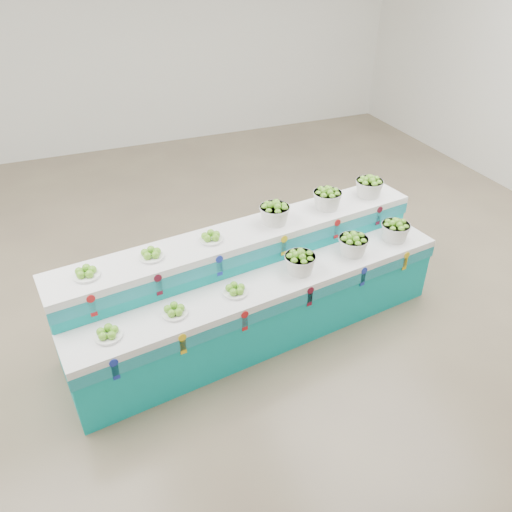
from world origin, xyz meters
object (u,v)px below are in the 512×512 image
at_px(display_stand, 256,287).
at_px(basket_upper_right, 369,186).
at_px(plate_upper_mid, 151,253).
at_px(basket_lower_left, 300,262).

distance_m(display_stand, basket_upper_right, 1.66).
bearing_deg(plate_upper_mid, basket_upper_right, 7.71).
xyz_separation_m(basket_lower_left, plate_upper_mid, (-1.31, 0.29, 0.24)).
bearing_deg(display_stand, basket_upper_right, 8.71).
bearing_deg(display_stand, plate_upper_mid, 165.81).
relative_size(basket_lower_left, basket_upper_right, 1.00).
bearing_deg(display_stand, basket_lower_left, -34.39).
bearing_deg(plate_upper_mid, display_stand, -6.48).
distance_m(display_stand, basket_lower_left, 0.52).
distance_m(plate_upper_mid, basket_upper_right, 2.44).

